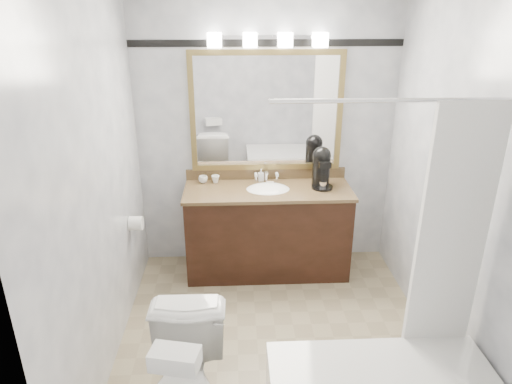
# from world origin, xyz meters

# --- Properties ---
(room) EXTENTS (2.42, 2.62, 2.52)m
(room) POSITION_xyz_m (0.00, 0.00, 1.25)
(room) COLOR gray
(room) RESTS_ON ground
(vanity) EXTENTS (1.53, 0.58, 0.97)m
(vanity) POSITION_xyz_m (0.00, 1.02, 0.44)
(vanity) COLOR black
(vanity) RESTS_ON ground
(mirror) EXTENTS (1.40, 0.04, 1.10)m
(mirror) POSITION_xyz_m (0.00, 1.28, 1.50)
(mirror) COLOR olive
(mirror) RESTS_ON room
(vanity_light_bar) EXTENTS (1.02, 0.14, 0.12)m
(vanity_light_bar) POSITION_xyz_m (0.00, 1.23, 2.13)
(vanity_light_bar) COLOR silver
(vanity_light_bar) RESTS_ON room
(accent_stripe) EXTENTS (2.40, 0.01, 0.06)m
(accent_stripe) POSITION_xyz_m (0.00, 1.29, 2.10)
(accent_stripe) COLOR black
(accent_stripe) RESTS_ON room
(tp_roll) EXTENTS (0.11, 0.12, 0.12)m
(tp_roll) POSITION_xyz_m (-1.14, 0.66, 0.70)
(tp_roll) COLOR white
(tp_roll) RESTS_ON room
(tissue_box) EXTENTS (0.26, 0.18, 0.10)m
(tissue_box) POSITION_xyz_m (-0.60, -1.12, 0.85)
(tissue_box) COLOR white
(tissue_box) RESTS_ON toilet
(coffee_maker) EXTENTS (0.19, 0.25, 0.37)m
(coffee_maker) POSITION_xyz_m (0.49, 1.06, 1.04)
(coffee_maker) COLOR black
(coffee_maker) RESTS_ON vanity
(cup_left) EXTENTS (0.10, 0.10, 0.07)m
(cup_left) POSITION_xyz_m (-0.60, 1.20, 0.88)
(cup_left) COLOR white
(cup_left) RESTS_ON vanity
(cup_right) EXTENTS (0.10, 0.10, 0.07)m
(cup_right) POSITION_xyz_m (-0.48, 1.20, 0.88)
(cup_right) COLOR white
(cup_right) RESTS_ON vanity
(soap_bottle_a) EXTENTS (0.06, 0.06, 0.11)m
(soap_bottle_a) POSITION_xyz_m (-0.05, 1.23, 0.91)
(soap_bottle_a) COLOR white
(soap_bottle_a) RESTS_ON vanity
(soap_bar) EXTENTS (0.08, 0.06, 0.02)m
(soap_bar) POSITION_xyz_m (0.03, 1.13, 0.86)
(soap_bar) COLOR beige
(soap_bar) RESTS_ON vanity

